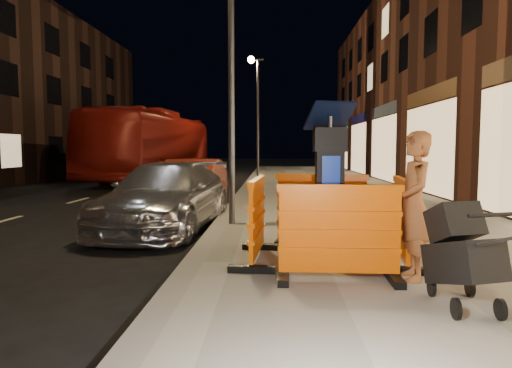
{
  "coord_description": "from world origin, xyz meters",
  "views": [
    {
      "loc": [
        1.06,
        -5.86,
        1.66
      ],
      "look_at": [
        0.8,
        1.0,
        1.1
      ],
      "focal_mm": 32.0,
      "sensor_mm": 36.0,
      "label": 1
    }
  ],
  "objects_px": {
    "car_red": "(191,208)",
    "man": "(414,206)",
    "barrier_back": "(321,210)",
    "car_silver": "(167,229)",
    "barrier_kerbside": "(257,219)",
    "barrier_front": "(339,233)",
    "parking_kiosk": "(329,187)",
    "stroller": "(464,257)",
    "barrier_bldgside": "(401,220)",
    "bus_doubledecker": "(155,180)"
  },
  "relations": [
    {
      "from": "car_red",
      "to": "car_silver",
      "type": "bearing_deg",
      "value": -86.79
    },
    {
      "from": "barrier_front",
      "to": "barrier_back",
      "type": "height_order",
      "value": "same"
    },
    {
      "from": "car_red",
      "to": "bus_doubledecker",
      "type": "bearing_deg",
      "value": 111.57
    },
    {
      "from": "parking_kiosk",
      "to": "stroller",
      "type": "xyz_separation_m",
      "value": [
        1.06,
        -1.72,
        -0.5
      ]
    },
    {
      "from": "car_silver",
      "to": "stroller",
      "type": "distance_m",
      "value": 6.25
    },
    {
      "from": "parking_kiosk",
      "to": "car_silver",
      "type": "distance_m",
      "value": 4.38
    },
    {
      "from": "barrier_front",
      "to": "car_red",
      "type": "bearing_deg",
      "value": 113.83
    },
    {
      "from": "barrier_back",
      "to": "barrier_bldgside",
      "type": "relative_size",
      "value": 1.0
    },
    {
      "from": "barrier_bldgside",
      "to": "bus_doubledecker",
      "type": "xyz_separation_m",
      "value": [
        -7.68,
        16.85,
        -0.7
      ]
    },
    {
      "from": "barrier_front",
      "to": "barrier_bldgside",
      "type": "xyz_separation_m",
      "value": [
        0.95,
        0.95,
        0.0
      ]
    },
    {
      "from": "car_red",
      "to": "man",
      "type": "relative_size",
      "value": 2.39
    },
    {
      "from": "barrier_front",
      "to": "car_red",
      "type": "height_order",
      "value": "barrier_front"
    },
    {
      "from": "barrier_bldgside",
      "to": "man",
      "type": "bearing_deg",
      "value": -178.19
    },
    {
      "from": "car_silver",
      "to": "bus_doubledecker",
      "type": "relative_size",
      "value": 0.38
    },
    {
      "from": "car_silver",
      "to": "barrier_kerbside",
      "type": "bearing_deg",
      "value": -52.54
    },
    {
      "from": "car_silver",
      "to": "stroller",
      "type": "relative_size",
      "value": 4.84
    },
    {
      "from": "stroller",
      "to": "car_red",
      "type": "bearing_deg",
      "value": 99.69
    },
    {
      "from": "parking_kiosk",
      "to": "barrier_front",
      "type": "bearing_deg",
      "value": -83.7
    },
    {
      "from": "barrier_back",
      "to": "car_silver",
      "type": "bearing_deg",
      "value": 152.83
    },
    {
      "from": "bus_doubledecker",
      "to": "man",
      "type": "height_order",
      "value": "man"
    },
    {
      "from": "barrier_kerbside",
      "to": "stroller",
      "type": "bearing_deg",
      "value": -126.24
    },
    {
      "from": "barrier_front",
      "to": "car_red",
      "type": "relative_size",
      "value": 0.35
    },
    {
      "from": "barrier_back",
      "to": "man",
      "type": "height_order",
      "value": "man"
    },
    {
      "from": "parking_kiosk",
      "to": "barrier_kerbside",
      "type": "xyz_separation_m",
      "value": [
        -0.95,
        0.0,
        -0.43
      ]
    },
    {
      "from": "car_red",
      "to": "barrier_kerbside",
      "type": "bearing_deg",
      "value": -69.91
    },
    {
      "from": "barrier_back",
      "to": "car_silver",
      "type": "distance_m",
      "value": 3.67
    },
    {
      "from": "barrier_back",
      "to": "car_red",
      "type": "bearing_deg",
      "value": 128.8
    },
    {
      "from": "barrier_back",
      "to": "car_red",
      "type": "relative_size",
      "value": 0.35
    },
    {
      "from": "car_red",
      "to": "stroller",
      "type": "xyz_separation_m",
      "value": [
        4.01,
        -7.89,
        0.63
      ]
    },
    {
      "from": "car_red",
      "to": "barrier_front",
      "type": "bearing_deg",
      "value": -65.37
    },
    {
      "from": "barrier_bldgside",
      "to": "man",
      "type": "height_order",
      "value": "man"
    },
    {
      "from": "stroller",
      "to": "parking_kiosk",
      "type": "bearing_deg",
      "value": 104.36
    },
    {
      "from": "barrier_back",
      "to": "bus_doubledecker",
      "type": "height_order",
      "value": "bus_doubledecker"
    },
    {
      "from": "car_silver",
      "to": "stroller",
      "type": "xyz_separation_m",
      "value": [
        3.95,
        -4.81,
        0.63
      ]
    },
    {
      "from": "barrier_kerbside",
      "to": "car_red",
      "type": "height_order",
      "value": "barrier_kerbside"
    },
    {
      "from": "car_silver",
      "to": "barrier_front",
      "type": "bearing_deg",
      "value": -49.1
    },
    {
      "from": "barrier_bldgside",
      "to": "car_red",
      "type": "distance_m",
      "value": 7.34
    },
    {
      "from": "barrier_kerbside",
      "to": "bus_doubledecker",
      "type": "relative_size",
      "value": 0.12
    },
    {
      "from": "car_silver",
      "to": "man",
      "type": "relative_size",
      "value": 2.73
    },
    {
      "from": "barrier_kerbside",
      "to": "stroller",
      "type": "relative_size",
      "value": 1.47
    },
    {
      "from": "parking_kiosk",
      "to": "stroller",
      "type": "relative_size",
      "value": 2.06
    },
    {
      "from": "stroller",
      "to": "barrier_kerbside",
      "type": "bearing_deg",
      "value": 122.19
    },
    {
      "from": "barrier_front",
      "to": "barrier_kerbside",
      "type": "relative_size",
      "value": 1.0
    },
    {
      "from": "barrier_front",
      "to": "bus_doubledecker",
      "type": "relative_size",
      "value": 0.12
    },
    {
      "from": "barrier_front",
      "to": "barrier_back",
      "type": "distance_m",
      "value": 1.9
    },
    {
      "from": "barrier_bldgside",
      "to": "barrier_front",
      "type": "bearing_deg",
      "value": 143.3
    },
    {
      "from": "barrier_back",
      "to": "man",
      "type": "relative_size",
      "value": 0.83
    },
    {
      "from": "parking_kiosk",
      "to": "car_red",
      "type": "height_order",
      "value": "parking_kiosk"
    },
    {
      "from": "parking_kiosk",
      "to": "stroller",
      "type": "distance_m",
      "value": 2.08
    },
    {
      "from": "car_silver",
      "to": "barrier_back",
      "type": "bearing_deg",
      "value": -31.2
    }
  ]
}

